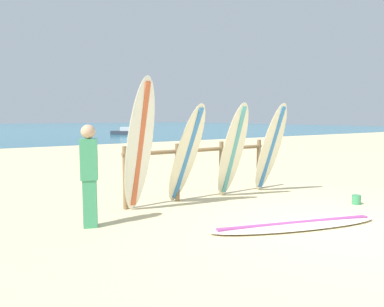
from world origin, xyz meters
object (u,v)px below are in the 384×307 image
(surfboard_leaning_far_left, at_px, (140,146))
(surfboard_leaning_center_left, at_px, (233,151))
(small_boat_offshore, at_px, (126,132))
(surfboard_rack, at_px, (200,163))
(sand_bucket, at_px, (356,200))
(beachgoer_standing, at_px, (89,171))
(surfboard_leaning_center, at_px, (271,148))
(surfboard_leaning_left, at_px, (186,155))
(surfboard_lying_on_sand, at_px, (296,224))

(surfboard_leaning_far_left, bearing_deg, surfboard_leaning_center_left, -1.17)
(surfboard_leaning_far_left, relative_size, small_boat_offshore, 0.84)
(surfboard_rack, bearing_deg, sand_bucket, -44.61)
(beachgoer_standing, relative_size, sand_bucket, 8.59)
(surfboard_rack, height_order, surfboard_leaning_far_left, surfboard_leaning_far_left)
(surfboard_rack, relative_size, surfboard_leaning_center_left, 1.74)
(beachgoer_standing, bearing_deg, surfboard_leaning_center, 3.79)
(surfboard_rack, xyz_separation_m, surfboard_leaning_far_left, (-1.52, -0.36, 0.44))
(surfboard_leaning_left, height_order, surfboard_leaning_center, surfboard_leaning_center)
(beachgoer_standing, bearing_deg, surfboard_rack, 15.70)
(surfboard_leaning_left, distance_m, surfboard_leaning_center_left, 1.08)
(surfboard_lying_on_sand, xyz_separation_m, small_boat_offshore, (9.54, 28.13, 0.22))
(surfboard_lying_on_sand, height_order, beachgoer_standing, beachgoer_standing)
(beachgoer_standing, height_order, sand_bucket, beachgoer_standing)
(surfboard_leaning_center_left, bearing_deg, beachgoer_standing, -174.25)
(small_boat_offshore, height_order, sand_bucket, small_boat_offshore)
(beachgoer_standing, distance_m, sand_bucket, 4.93)
(surfboard_leaning_center, relative_size, surfboard_lying_on_sand, 0.70)
(surfboard_lying_on_sand, bearing_deg, surfboard_leaning_center, 52.92)
(surfboard_leaning_far_left, bearing_deg, sand_bucket, -25.59)
(surfboard_rack, xyz_separation_m, surfboard_leaning_center, (1.57, -0.44, 0.26))
(sand_bucket, bearing_deg, surfboard_leaning_far_left, 154.41)
(surfboard_leaning_center_left, distance_m, surfboard_leaning_center, 1.04)
(beachgoer_standing, bearing_deg, surfboard_leaning_left, 10.62)
(surfboard_leaning_far_left, bearing_deg, small_boat_offshore, 66.88)
(beachgoer_standing, xyz_separation_m, sand_bucket, (4.66, -1.41, -0.76))
(surfboard_leaning_center_left, bearing_deg, small_boat_offshore, 70.82)
(surfboard_leaning_center_left, relative_size, beachgoer_standing, 1.26)
(surfboard_leaning_left, bearing_deg, sand_bucket, -33.34)
(surfboard_lying_on_sand, bearing_deg, surfboard_rack, 91.71)
(surfboard_leaning_far_left, distance_m, surfboard_leaning_left, 0.99)
(surfboard_lying_on_sand, xyz_separation_m, beachgoer_standing, (-2.59, 1.71, 0.82))
(surfboard_rack, relative_size, small_boat_offshore, 1.22)
(surfboard_leaning_far_left, xyz_separation_m, small_boat_offshore, (11.13, 26.08, -0.91))
(surfboard_rack, bearing_deg, surfboard_leaning_far_left, -166.75)
(sand_bucket, bearing_deg, surfboard_leaning_center_left, 133.38)
(surfboard_leaning_left, height_order, surfboard_lying_on_sand, surfboard_leaning_left)
(surfboard_leaning_far_left, xyz_separation_m, surfboard_leaning_left, (0.97, 0.02, -0.21))
(surfboard_leaning_far_left, bearing_deg, surfboard_lying_on_sand, -52.19)
(surfboard_leaning_center_left, xyz_separation_m, sand_bucket, (1.62, -1.72, -0.88))
(surfboard_leaning_center, relative_size, small_boat_offshore, 0.70)
(surfboard_rack, bearing_deg, surfboard_leaning_center, -15.56)
(surfboard_leaning_left, bearing_deg, surfboard_leaning_center, -2.61)
(surfboard_leaning_center_left, bearing_deg, surfboard_lying_on_sand, -102.65)
(surfboard_rack, xyz_separation_m, small_boat_offshore, (9.61, 25.72, -0.47))
(surfboard_lying_on_sand, bearing_deg, beachgoer_standing, 146.57)
(small_boat_offshore, bearing_deg, sand_bucket, -105.01)
(surfboard_leaning_center, bearing_deg, surfboard_leaning_center_left, 178.05)
(surfboard_leaning_left, xyz_separation_m, surfboard_leaning_center_left, (1.08, -0.06, 0.02))
(surfboard_leaning_far_left, distance_m, sand_bucket, 4.21)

